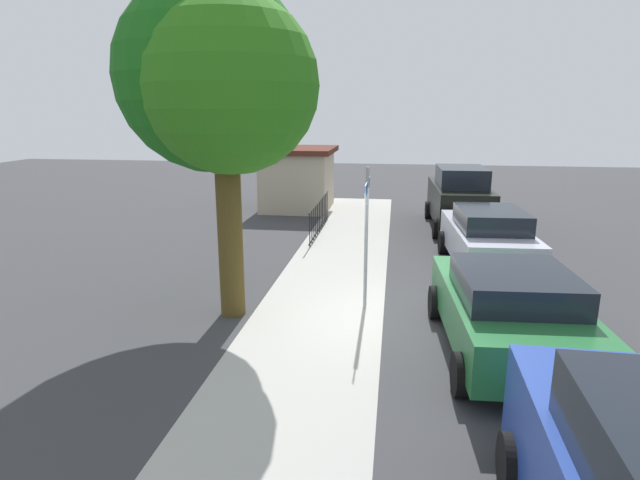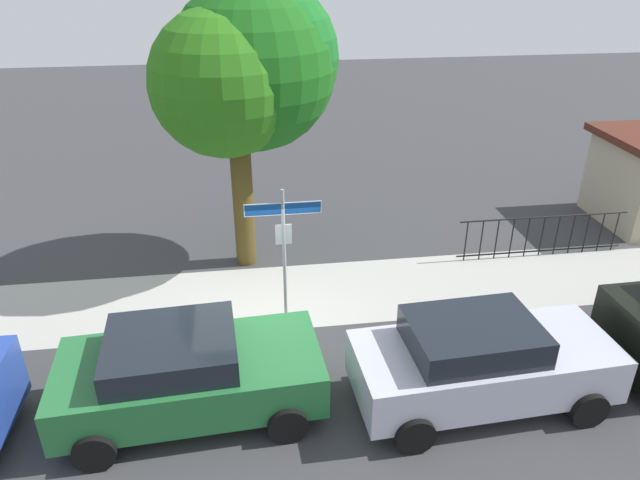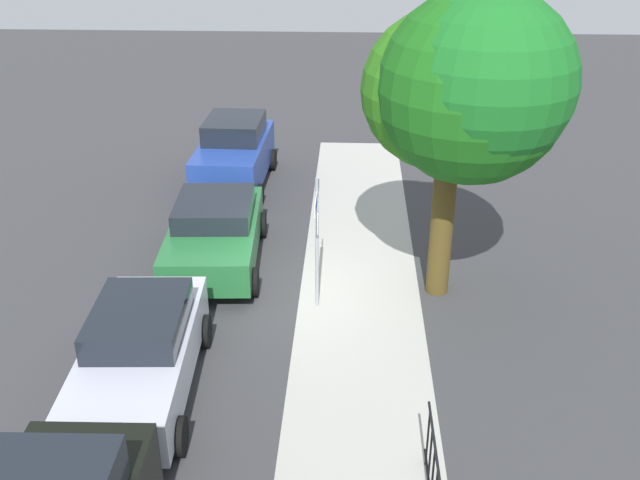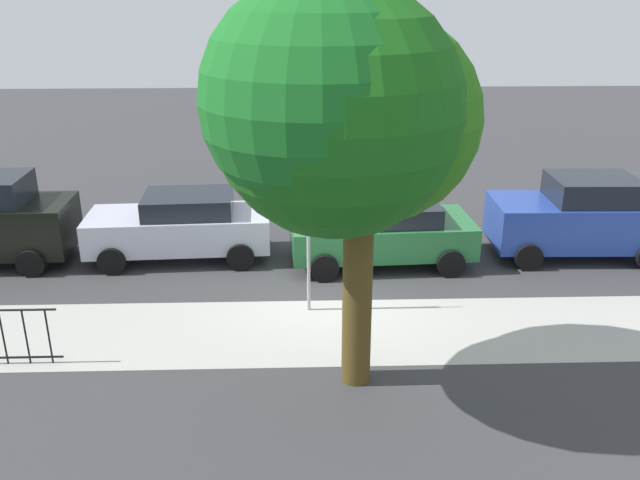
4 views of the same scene
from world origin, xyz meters
name	(u,v)px [view 4 (image 4 of 4)]	position (x,y,z in m)	size (l,w,h in m)	color
ground_plane	(335,301)	(0.00, 0.00, 0.00)	(60.00, 60.00, 0.00)	#38383A
sidewalk_strip	(234,332)	(2.00, 1.30, 0.00)	(24.00, 2.60, 0.00)	#AAA8A0
street_sign	(308,218)	(0.55, 0.40, 1.99)	(1.48, 0.07, 2.89)	#9EA0A5
shade_tree	(342,111)	(0.10, 3.21, 4.58)	(4.11, 3.92, 6.44)	#4D3E19
car_blue	(581,217)	(-6.04, -2.32, 0.99)	(4.18, 2.10, 1.98)	#233F9A
car_green	(383,231)	(-1.25, -2.05, 0.80)	(4.33, 2.36, 1.52)	#236833
car_silver	(181,225)	(3.55, -2.48, 0.83)	(4.38, 2.13, 1.61)	#B7B9CB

